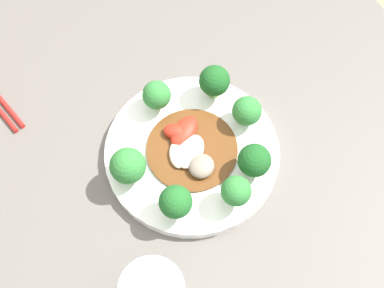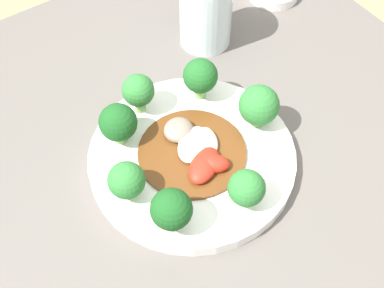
{
  "view_description": "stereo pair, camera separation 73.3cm",
  "coord_description": "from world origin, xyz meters",
  "px_view_note": "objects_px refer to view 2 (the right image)",
  "views": [
    {
      "loc": [
        0.35,
        -0.17,
        1.46
      ],
      "look_at": [
        0.05,
        -0.01,
        0.79
      ],
      "focal_mm": 50.0,
      "sensor_mm": 36.0,
      "label": 1
    },
    {
      "loc": [
        -0.26,
        0.2,
        1.3
      ],
      "look_at": [
        0.05,
        -0.01,
        0.79
      ],
      "focal_mm": 50.0,
      "sensor_mm": 36.0,
      "label": 2
    }
  ],
  "objects_px": {
    "broccoli_south": "(259,106)",
    "broccoli_north": "(127,181)",
    "broccoli_northeast": "(118,123)",
    "broccoli_northwest": "(171,210)",
    "broccoli_east": "(137,92)",
    "stirfry_center": "(195,150)",
    "plate": "(192,158)",
    "drinking_glass": "(206,8)",
    "broccoli_west": "(246,188)",
    "broccoli_southeast": "(200,77)"
  },
  "relations": [
    {
      "from": "broccoli_northwest",
      "to": "drinking_glass",
      "type": "xyz_separation_m",
      "value": [
        0.24,
        -0.22,
        0.01
      ]
    },
    {
      "from": "broccoli_northeast",
      "to": "stirfry_center",
      "type": "height_order",
      "value": "broccoli_northeast"
    },
    {
      "from": "broccoli_northeast",
      "to": "broccoli_southeast",
      "type": "distance_m",
      "value": 0.12
    },
    {
      "from": "broccoli_east",
      "to": "broccoli_northwest",
      "type": "distance_m",
      "value": 0.17
    },
    {
      "from": "broccoli_south",
      "to": "stirfry_center",
      "type": "distance_m",
      "value": 0.1
    },
    {
      "from": "broccoli_north",
      "to": "stirfry_center",
      "type": "bearing_deg",
      "value": -87.68
    },
    {
      "from": "plate",
      "to": "drinking_glass",
      "type": "xyz_separation_m",
      "value": [
        0.17,
        -0.14,
        0.05
      ]
    },
    {
      "from": "broccoli_northeast",
      "to": "stirfry_center",
      "type": "bearing_deg",
      "value": -137.86
    },
    {
      "from": "broccoli_south",
      "to": "broccoli_southeast",
      "type": "xyz_separation_m",
      "value": [
        0.08,
        0.03,
        0.0
      ]
    },
    {
      "from": "broccoli_south",
      "to": "stirfry_center",
      "type": "bearing_deg",
      "value": 87.4
    },
    {
      "from": "broccoli_east",
      "to": "broccoli_northwest",
      "type": "height_order",
      "value": "broccoli_northwest"
    },
    {
      "from": "broccoli_east",
      "to": "drinking_glass",
      "type": "distance_m",
      "value": 0.18
    },
    {
      "from": "plate",
      "to": "stirfry_center",
      "type": "relative_size",
      "value": 1.92
    },
    {
      "from": "plate",
      "to": "broccoli_northwest",
      "type": "height_order",
      "value": "broccoli_northwest"
    },
    {
      "from": "broccoli_northwest",
      "to": "broccoli_west",
      "type": "relative_size",
      "value": 1.16
    },
    {
      "from": "broccoli_northwest",
      "to": "broccoli_southeast",
      "type": "distance_m",
      "value": 0.2
    },
    {
      "from": "broccoli_northeast",
      "to": "broccoli_northwest",
      "type": "bearing_deg",
      "value": 174.3
    },
    {
      "from": "plate",
      "to": "broccoli_southeast",
      "type": "relative_size",
      "value": 4.26
    },
    {
      "from": "broccoli_south",
      "to": "broccoli_northeast",
      "type": "xyz_separation_m",
      "value": [
        0.07,
        0.16,
        0.0
      ]
    },
    {
      "from": "drinking_glass",
      "to": "broccoli_east",
      "type": "bearing_deg",
      "value": 115.32
    },
    {
      "from": "broccoli_east",
      "to": "broccoli_northeast",
      "type": "xyz_separation_m",
      "value": [
        -0.03,
        0.04,
        -0.0
      ]
    },
    {
      "from": "broccoli_north",
      "to": "broccoli_west",
      "type": "relative_size",
      "value": 0.98
    },
    {
      "from": "plate",
      "to": "stirfry_center",
      "type": "bearing_deg",
      "value": -119.76
    },
    {
      "from": "plate",
      "to": "broccoli_south",
      "type": "distance_m",
      "value": 0.1
    },
    {
      "from": "broccoli_south",
      "to": "broccoli_north",
      "type": "bearing_deg",
      "value": 89.9
    },
    {
      "from": "broccoli_east",
      "to": "broccoli_northwest",
      "type": "xyz_separation_m",
      "value": [
        -0.16,
        0.06,
        0.0
      ]
    },
    {
      "from": "broccoli_east",
      "to": "broccoli_south",
      "type": "distance_m",
      "value": 0.15
    },
    {
      "from": "drinking_glass",
      "to": "plate",
      "type": "bearing_deg",
      "value": 140.33
    },
    {
      "from": "broccoli_northwest",
      "to": "drinking_glass",
      "type": "height_order",
      "value": "drinking_glass"
    },
    {
      "from": "broccoli_north",
      "to": "broccoli_southeast",
      "type": "height_order",
      "value": "broccoli_southeast"
    },
    {
      "from": "plate",
      "to": "broccoli_northwest",
      "type": "bearing_deg",
      "value": 132.87
    },
    {
      "from": "broccoli_north",
      "to": "stirfry_center",
      "type": "relative_size",
      "value": 0.39
    },
    {
      "from": "plate",
      "to": "broccoli_south",
      "type": "xyz_separation_m",
      "value": [
        -0.01,
        -0.1,
        0.04
      ]
    },
    {
      "from": "broccoli_north",
      "to": "broccoli_northeast",
      "type": "height_order",
      "value": "broccoli_northeast"
    },
    {
      "from": "broccoli_north",
      "to": "broccoli_southeast",
      "type": "distance_m",
      "value": 0.17
    },
    {
      "from": "broccoli_southeast",
      "to": "drinking_glass",
      "type": "bearing_deg",
      "value": -38.66
    },
    {
      "from": "broccoli_east",
      "to": "broccoli_west",
      "type": "relative_size",
      "value": 1.1
    },
    {
      "from": "broccoli_east",
      "to": "stirfry_center",
      "type": "relative_size",
      "value": 0.43
    },
    {
      "from": "broccoli_southeast",
      "to": "stirfry_center",
      "type": "relative_size",
      "value": 0.45
    },
    {
      "from": "broccoli_west",
      "to": "drinking_glass",
      "type": "bearing_deg",
      "value": -26.69
    },
    {
      "from": "broccoli_southeast",
      "to": "broccoli_east",
      "type": "bearing_deg",
      "value": 73.17
    },
    {
      "from": "broccoli_northeast",
      "to": "broccoli_southeast",
      "type": "height_order",
      "value": "broccoli_southeast"
    },
    {
      "from": "broccoli_northwest",
      "to": "broccoli_southeast",
      "type": "height_order",
      "value": "same"
    },
    {
      "from": "broccoli_east",
      "to": "broccoli_northwest",
      "type": "bearing_deg",
      "value": 160.79
    },
    {
      "from": "broccoli_northwest",
      "to": "broccoli_west",
      "type": "xyz_separation_m",
      "value": [
        -0.02,
        -0.08,
        -0.01
      ]
    },
    {
      "from": "broccoli_east",
      "to": "broccoli_southeast",
      "type": "bearing_deg",
      "value": -106.83
    },
    {
      "from": "broccoli_east",
      "to": "broccoli_southeast",
      "type": "relative_size",
      "value": 0.96
    },
    {
      "from": "broccoli_north",
      "to": "broccoli_east",
      "type": "bearing_deg",
      "value": -36.77
    },
    {
      "from": "broccoli_southeast",
      "to": "drinking_glass",
      "type": "xyz_separation_m",
      "value": [
        0.1,
        -0.08,
        0.01
      ]
    },
    {
      "from": "broccoli_west",
      "to": "stirfry_center",
      "type": "height_order",
      "value": "broccoli_west"
    }
  ]
}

